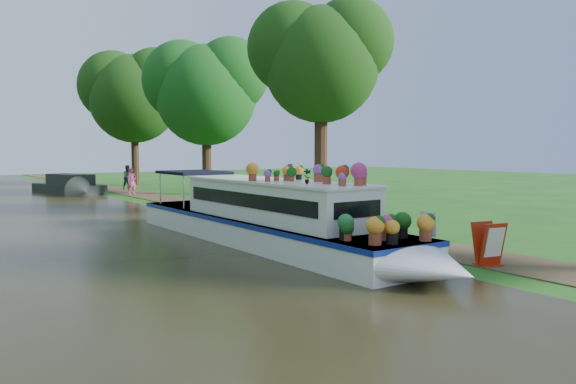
{
  "coord_description": "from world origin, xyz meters",
  "views": [
    {
      "loc": [
        -10.83,
        -15.59,
        2.74
      ],
      "look_at": [
        -0.07,
        -0.15,
        1.3
      ],
      "focal_mm": 35.0,
      "sensor_mm": 36.0,
      "label": 1
    }
  ],
  "objects": [
    {
      "name": "ground",
      "position": [
        0.0,
        0.0,
        0.0
      ],
      "size": [
        100.0,
        100.0,
        0.0
      ],
      "primitive_type": "plane",
      "color": "#184E13",
      "rests_on": "ground"
    },
    {
      "name": "canal_water",
      "position": [
        -6.0,
        0.0,
        0.01
      ],
      "size": [
        10.0,
        100.0,
        0.02
      ],
      "primitive_type": "cube",
      "color": "black",
      "rests_on": "ground"
    },
    {
      "name": "towpath",
      "position": [
        1.2,
        0.0,
        0.01
      ],
      "size": [
        2.2,
        100.0,
        0.03
      ],
      "primitive_type": "cube",
      "color": "#42341F",
      "rests_on": "ground"
    },
    {
      "name": "plant_boat",
      "position": [
        -2.25,
        -2.6,
        0.85
      ],
      "size": [
        2.29,
        13.52,
        2.31
      ],
      "color": "white",
      "rests_on": "canal_water"
    },
    {
      "name": "tree_near_overhang",
      "position": [
        3.79,
        3.06,
        6.6
      ],
      "size": [
        5.52,
        5.28,
        8.99
      ],
      "color": "black",
      "rests_on": "ground"
    },
    {
      "name": "tree_near_mid",
      "position": [
        4.48,
        15.08,
        6.44
      ],
      "size": [
        6.9,
        6.6,
        9.4
      ],
      "color": "black",
      "rests_on": "ground"
    },
    {
      "name": "tree_near_far",
      "position": [
        3.98,
        26.09,
        7.05
      ],
      "size": [
        7.59,
        7.26,
        10.3
      ],
      "color": "black",
      "rests_on": "ground"
    },
    {
      "name": "second_boat",
      "position": [
        -2.19,
        20.23,
        0.49
      ],
      "size": [
        3.37,
        6.56,
        1.2
      ],
      "rotation": [
        0.0,
        0.0,
        0.31
      ],
      "color": "#222723",
      "rests_on": "canal_water"
    },
    {
      "name": "sandwich_board",
      "position": [
        0.45,
        -7.63,
        0.48
      ],
      "size": [
        0.67,
        0.61,
        1.01
      ],
      "rotation": [
        0.0,
        0.0,
        -0.2
      ],
      "color": "#A6200B",
      "rests_on": "towpath"
    },
    {
      "name": "pedestrian_pink",
      "position": [
        0.5,
        16.84,
        0.84
      ],
      "size": [
        0.64,
        0.47,
        1.61
      ],
      "primitive_type": "imported",
      "rotation": [
        0.0,
        0.0,
        0.15
      ],
      "color": "#E55E95",
      "rests_on": "towpath"
    },
    {
      "name": "pedestrian_dark",
      "position": [
        1.9,
        21.54,
        0.85
      ],
      "size": [
        0.85,
        0.7,
        1.63
      ],
      "primitive_type": "imported",
      "rotation": [
        0.0,
        0.0,
        0.11
      ],
      "color": "black",
      "rests_on": "towpath"
    },
    {
      "name": "verge_plant",
      "position": [
        0.05,
        0.32,
        0.22
      ],
      "size": [
        0.49,
        0.46,
        0.44
      ],
      "primitive_type": "imported",
      "rotation": [
        0.0,
        0.0,
        -0.34
      ],
      "color": "#2A5D1B",
      "rests_on": "ground"
    }
  ]
}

